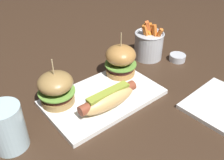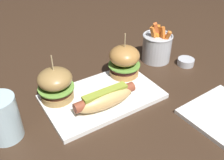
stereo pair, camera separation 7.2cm
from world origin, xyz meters
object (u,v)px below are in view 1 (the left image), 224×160
(slider_right, at_px, (121,60))
(water_glass, at_px, (7,128))
(hot_dog, at_px, (108,98))
(slider_left, at_px, (56,88))
(fries_bucket, at_px, (149,44))
(platter_main, at_px, (103,97))
(sauce_ramekin, at_px, (177,57))

(slider_right, relative_size, water_glass, 1.24)
(hot_dog, distance_m, slider_left, 0.14)
(fries_bucket, bearing_deg, water_glass, -170.55)
(platter_main, height_order, fries_bucket, fries_bucket)
(fries_bucket, bearing_deg, hot_dog, -155.12)
(hot_dog, bearing_deg, slider_left, 132.74)
(platter_main, bearing_deg, sauce_ramekin, 1.04)
(water_glass, bearing_deg, hot_dog, -10.54)
(fries_bucket, relative_size, sauce_ramekin, 2.52)
(hot_dog, xyz_separation_m, slider_right, (0.13, 0.10, 0.02))
(sauce_ramekin, bearing_deg, hot_dog, -171.68)
(hot_dog, height_order, sauce_ramekin, hot_dog)
(slider_right, xyz_separation_m, fries_bucket, (0.17, 0.03, -0.01))
(platter_main, bearing_deg, water_glass, -179.99)
(water_glass, bearing_deg, sauce_ramekin, 0.59)
(slider_left, bearing_deg, sauce_ramekin, -6.36)
(slider_left, distance_m, sauce_ramekin, 0.47)
(hot_dog, bearing_deg, platter_main, 69.09)
(slider_right, distance_m, water_glass, 0.39)
(slider_right, height_order, sauce_ramekin, slider_right)
(slider_right, height_order, fries_bucket, slider_right)
(fries_bucket, bearing_deg, platter_main, -161.94)
(slider_right, bearing_deg, sauce_ramekin, -12.49)
(slider_left, distance_m, fries_bucket, 0.40)
(platter_main, height_order, slider_right, slider_right)
(fries_bucket, bearing_deg, slider_left, -175.09)
(slider_left, distance_m, slider_right, 0.23)
(slider_right, xyz_separation_m, sauce_ramekin, (0.23, -0.05, -0.05))
(hot_dog, relative_size, slider_left, 1.32)
(slider_right, distance_m, fries_bucket, 0.17)
(slider_left, xyz_separation_m, water_glass, (-0.16, -0.06, -0.00))
(slider_left, distance_m, water_glass, 0.17)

